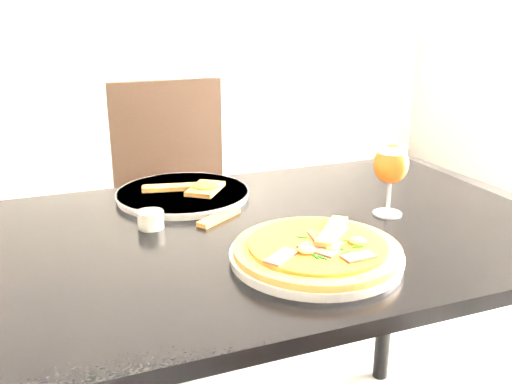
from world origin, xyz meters
name	(u,v)px	position (x,y,z in m)	size (l,w,h in m)	color
dining_table	(275,265)	(-0.03, 0.32, 0.66)	(1.24, 0.86, 0.75)	black
chair_far	(178,202)	(0.00, 1.20, 0.52)	(0.46, 0.46, 0.94)	black
plate_main	(316,256)	(-0.04, 0.14, 0.76)	(0.32, 0.32, 0.02)	silver
pizza	(317,247)	(-0.04, 0.14, 0.78)	(0.31, 0.31, 0.03)	#9F6826
plate_second	(183,194)	(-0.16, 0.59, 0.76)	(0.32, 0.32, 0.02)	silver
crust_scraps	(193,188)	(-0.13, 0.58, 0.77)	(0.21, 0.14, 0.02)	#9F6826
loose_crust	(219,217)	(-0.13, 0.41, 0.75)	(0.12, 0.03, 0.01)	#9F6826
sauce_cup	(151,219)	(-0.28, 0.43, 0.77)	(0.06, 0.06, 0.04)	beige
beer_glass	(391,165)	(0.23, 0.29, 0.87)	(0.08, 0.08, 0.16)	silver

